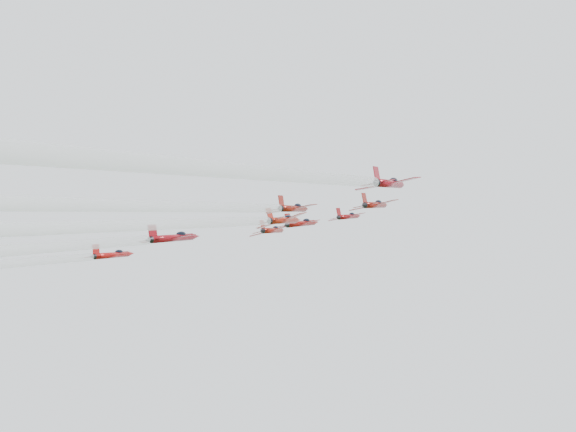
% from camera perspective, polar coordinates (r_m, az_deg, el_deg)
% --- Properties ---
extents(jet_lead, '(9.07, 11.98, 6.40)m').
position_cam_1_polar(jet_lead, '(144.36, 5.40, -0.03)').
color(jet_lead, maroon).
extents(jet_row2_left, '(10.06, 13.29, 7.10)m').
position_cam_1_polar(jet_row2_left, '(138.61, -1.36, -1.26)').
color(jet_row2_left, '#9F190F').
extents(jet_row2_center, '(10.07, 13.30, 7.10)m').
position_cam_1_polar(jet_row2_center, '(135.42, 1.21, -0.65)').
color(jet_row2_center, maroon).
extents(jet_row2_right, '(10.24, 13.52, 7.22)m').
position_cam_1_polar(jet_row2_right, '(126.37, 7.75, 1.00)').
color(jet_row2_right, maroon).
extents(jet_center, '(10.23, 100.72, 48.56)m').
position_cam_1_polar(jet_center, '(75.72, -16.43, -0.88)').
color(jet_center, '#AA2010').
extents(jet_rear_right, '(8.53, 83.94, 40.47)m').
position_cam_1_polar(jet_rear_right, '(63.37, -14.96, 0.76)').
color(jet_rear_right, maroon).
extents(jet_rear_farright, '(9.66, 95.08, 45.83)m').
position_cam_1_polar(jet_rear_farright, '(48.60, -6.14, 4.99)').
color(jet_rear_farright, '#A10F1B').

